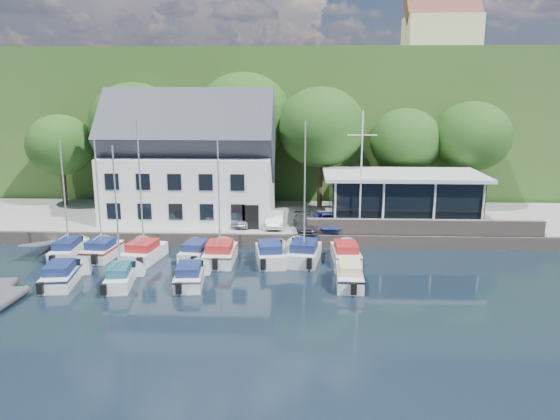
{
  "coord_description": "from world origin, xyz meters",
  "views": [
    {
      "loc": [
        2.6,
        -29.55,
        11.97
      ],
      "look_at": [
        0.99,
        9.0,
        3.39
      ],
      "focal_mm": 35.0,
      "sensor_mm": 36.0,
      "label": 1
    }
  ],
  "objects_px": {
    "boat_r1_5": "(270,252)",
    "boat_r2_2": "(190,274)",
    "flagpole": "(361,172)",
    "boat_r1_2": "(141,198)",
    "car_blue": "(329,220)",
    "boat_r1_1": "(98,199)",
    "boat_r2_1": "(117,221)",
    "harbor_building": "(191,168)",
    "boat_r1_3": "(196,250)",
    "club_pavilion": "(402,197)",
    "boat_r2_0": "(62,273)",
    "boat_r1_4": "(219,198)",
    "car_white": "(275,218)",
    "boat_r1_7": "(346,251)",
    "boat_r1_0": "(65,200)",
    "car_dgrey": "(306,223)",
    "dinghy_1": "(0,298)",
    "car_silver": "(246,219)",
    "boat_r2_4": "(349,273)",
    "boat_r1_6": "(305,196)"
  },
  "relations": [
    {
      "from": "flagpole",
      "to": "boat_r1_2",
      "type": "height_order",
      "value": "flagpole"
    },
    {
      "from": "car_blue",
      "to": "boat_r1_1",
      "type": "distance_m",
      "value": 17.62
    },
    {
      "from": "flagpole",
      "to": "boat_r1_7",
      "type": "relative_size",
      "value": 1.56
    },
    {
      "from": "boat_r1_3",
      "to": "boat_r2_4",
      "type": "bearing_deg",
      "value": -17.95
    },
    {
      "from": "boat_r1_5",
      "to": "dinghy_1",
      "type": "height_order",
      "value": "boat_r1_5"
    },
    {
      "from": "boat_r2_2",
      "to": "car_blue",
      "type": "bearing_deg",
      "value": 43.19
    },
    {
      "from": "boat_r1_7",
      "to": "boat_r2_0",
      "type": "relative_size",
      "value": 1.01
    },
    {
      "from": "boat_r2_1",
      "to": "flagpole",
      "type": "bearing_deg",
      "value": 24.83
    },
    {
      "from": "harbor_building",
      "to": "boat_r1_5",
      "type": "bearing_deg",
      "value": -51.71
    },
    {
      "from": "harbor_building",
      "to": "boat_r1_3",
      "type": "relative_size",
      "value": 2.61
    },
    {
      "from": "boat_r1_1",
      "to": "dinghy_1",
      "type": "height_order",
      "value": "boat_r1_1"
    },
    {
      "from": "car_dgrey",
      "to": "car_blue",
      "type": "bearing_deg",
      "value": 11.82
    },
    {
      "from": "car_blue",
      "to": "boat_r1_2",
      "type": "distance_m",
      "value": 14.86
    },
    {
      "from": "car_white",
      "to": "boat_r2_2",
      "type": "relative_size",
      "value": 0.7
    },
    {
      "from": "car_silver",
      "to": "club_pavilion",
      "type": "bearing_deg",
      "value": 29.87
    },
    {
      "from": "car_white",
      "to": "boat_r1_5",
      "type": "height_order",
      "value": "car_white"
    },
    {
      "from": "boat_r1_7",
      "to": "boat_r2_1",
      "type": "distance_m",
      "value": 15.8
    },
    {
      "from": "boat_r1_1",
      "to": "boat_r2_1",
      "type": "distance_m",
      "value": 6.34
    },
    {
      "from": "boat_r1_0",
      "to": "boat_r1_5",
      "type": "height_order",
      "value": "boat_r1_0"
    },
    {
      "from": "car_blue",
      "to": "boat_r1_4",
      "type": "distance_m",
      "value": 10.32
    },
    {
      "from": "boat_r1_4",
      "to": "boat_r1_5",
      "type": "height_order",
      "value": "boat_r1_4"
    },
    {
      "from": "boat_r1_4",
      "to": "boat_r2_1",
      "type": "bearing_deg",
      "value": -138.85
    },
    {
      "from": "boat_r2_1",
      "to": "boat_r2_2",
      "type": "relative_size",
      "value": 1.44
    },
    {
      "from": "dinghy_1",
      "to": "boat_r1_0",
      "type": "bearing_deg",
      "value": 91.96
    },
    {
      "from": "car_blue",
      "to": "boat_r1_1",
      "type": "height_order",
      "value": "boat_r1_1"
    },
    {
      "from": "car_dgrey",
      "to": "boat_r1_6",
      "type": "relative_size",
      "value": 0.42
    },
    {
      "from": "club_pavilion",
      "to": "boat_r1_2",
      "type": "relative_size",
      "value": 1.46
    },
    {
      "from": "car_white",
      "to": "boat_r2_4",
      "type": "bearing_deg",
      "value": -62.91
    },
    {
      "from": "flagpole",
      "to": "boat_r2_4",
      "type": "height_order",
      "value": "flagpole"
    },
    {
      "from": "boat_r1_0",
      "to": "boat_r2_2",
      "type": "relative_size",
      "value": 1.5
    },
    {
      "from": "boat_r1_3",
      "to": "car_blue",
      "type": "bearing_deg",
      "value": 34.86
    },
    {
      "from": "car_white",
      "to": "dinghy_1",
      "type": "xyz_separation_m",
      "value": [
        -14.95,
        -14.69,
        -1.27
      ]
    },
    {
      "from": "car_silver",
      "to": "boat_r1_3",
      "type": "height_order",
      "value": "car_silver"
    },
    {
      "from": "car_dgrey",
      "to": "boat_r2_1",
      "type": "bearing_deg",
      "value": -146.14
    },
    {
      "from": "car_white",
      "to": "boat_r1_7",
      "type": "height_order",
      "value": "car_white"
    },
    {
      "from": "car_blue",
      "to": "flagpole",
      "type": "xyz_separation_m",
      "value": [
        2.4,
        -0.53,
        4.04
      ]
    },
    {
      "from": "flagpole",
      "to": "boat_r1_1",
      "type": "bearing_deg",
      "value": -165.8
    },
    {
      "from": "boat_r2_1",
      "to": "boat_r1_4",
      "type": "bearing_deg",
      "value": 33.3
    },
    {
      "from": "boat_r1_5",
      "to": "boat_r2_2",
      "type": "relative_size",
      "value": 1.01
    },
    {
      "from": "boat_r1_7",
      "to": "boat_r2_0",
      "type": "bearing_deg",
      "value": -166.01
    },
    {
      "from": "club_pavilion",
      "to": "boat_r2_0",
      "type": "distance_m",
      "value": 27.23
    },
    {
      "from": "harbor_building",
      "to": "flagpole",
      "type": "distance_m",
      "value": 14.69
    },
    {
      "from": "boat_r1_2",
      "to": "boat_r2_2",
      "type": "height_order",
      "value": "boat_r1_2"
    },
    {
      "from": "boat_r1_2",
      "to": "car_white",
      "type": "bearing_deg",
      "value": 43.9
    },
    {
      "from": "boat_r2_2",
      "to": "boat_r2_1",
      "type": "bearing_deg",
      "value": 179.39
    },
    {
      "from": "club_pavilion",
      "to": "boat_r1_7",
      "type": "height_order",
      "value": "club_pavilion"
    },
    {
      "from": "boat_r1_0",
      "to": "boat_r2_2",
      "type": "height_order",
      "value": "boat_r1_0"
    },
    {
      "from": "boat_r2_2",
      "to": "dinghy_1",
      "type": "relative_size",
      "value": 1.73
    },
    {
      "from": "boat_r1_1",
      "to": "boat_r1_5",
      "type": "relative_size",
      "value": 1.51
    },
    {
      "from": "flagpole",
      "to": "boat_r1_0",
      "type": "distance_m",
      "value": 22.03
    }
  ]
}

